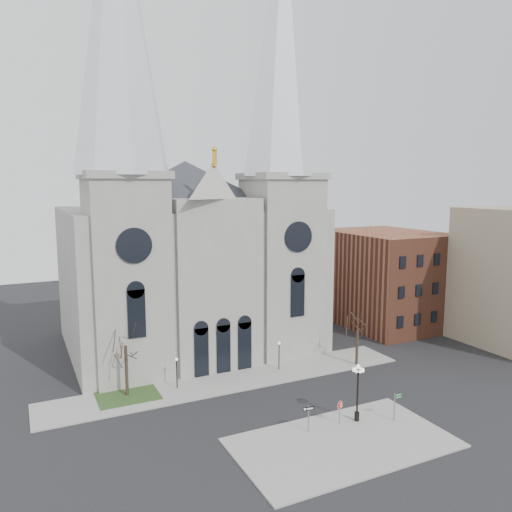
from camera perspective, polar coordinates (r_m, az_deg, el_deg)
name	(u,v)px	position (r m, az deg, el deg)	size (l,w,h in m)	color
ground	(281,425)	(46.53, 2.92, -18.72)	(160.00, 160.00, 0.00)	black
sidewalk_near	(343,443)	(44.21, 9.90, -20.28)	(18.00, 10.00, 0.14)	gray
sidewalk_far	(232,380)	(55.51, -2.73, -14.02)	(40.00, 6.00, 0.14)	gray
grass_patch	(127,395)	(53.42, -14.48, -15.18)	(6.00, 5.00, 0.18)	#29461E
cathedral	(194,205)	(62.51, -7.15, 5.79)	(33.00, 26.66, 54.00)	gray
bg_building_brick	(385,278)	(78.14, 14.55, -2.41)	(14.00, 18.00, 14.00)	brown
tree_left	(125,343)	(51.51, -14.70, -9.55)	(3.20, 3.20, 7.50)	black
tree_right	(358,328)	(59.66, 11.53, -8.11)	(3.20, 3.20, 6.00)	black
ped_lamp_left	(177,368)	(53.23, -9.05, -12.50)	(0.32, 0.32, 3.26)	black
ped_lamp_right	(279,351)	(57.59, 2.65, -10.78)	(0.32, 0.32, 3.26)	black
stop_sign	(340,407)	(46.26, 9.55, -16.66)	(0.78, 0.08, 2.15)	slate
globe_lamp	(358,385)	(46.41, 11.55, -14.29)	(1.38, 1.38, 5.24)	black
one_way_sign	(309,414)	(44.67, 6.02, -17.51)	(1.02, 0.22, 2.34)	slate
street_name_sign	(395,405)	(47.97, 15.63, -16.03)	(0.81, 0.10, 2.52)	slate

